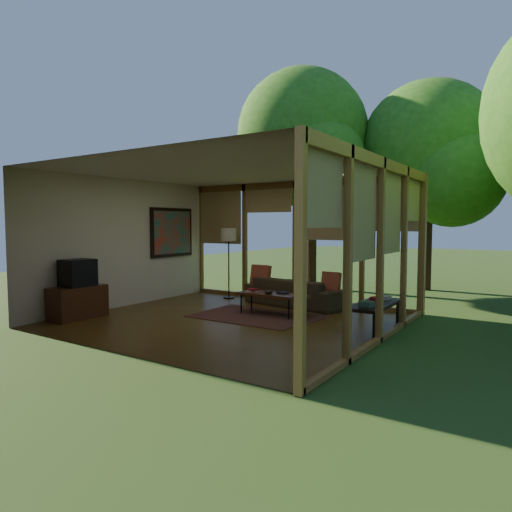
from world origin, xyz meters
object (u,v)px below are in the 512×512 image
Objects in this scene: media_cabinet at (78,302)px; floor_lamp at (229,239)px; sofa at (291,292)px; television at (78,273)px; coffee_table at (269,295)px; side_console at (372,305)px.

floor_lamp reaches higher than media_cabinet.
sofa is 4.31m from television.
media_cabinet is at bearing -141.70° from coffee_table.
television reaches higher than coffee_table.
television is 0.39× the size of side_console.
sofa is 4.28m from media_cabinet.
floor_lamp is (-1.69, 0.03, 1.11)m from sofa.
sofa is 3.68× the size of television.
media_cabinet is at bearing 61.90° from sofa.
side_console is (2.07, -0.14, 0.02)m from coffee_table.
sofa is 1.69× the size of coffee_table.
floor_lamp reaches higher than television.
side_console is at bearing 23.10° from television.
media_cabinet is 0.55m from television.
side_console is at bearing 159.87° from sofa.
floor_lamp is 4.25m from side_console.
media_cabinet is 1.82× the size of television.
sofa is at bearing 97.47° from coffee_table.
sofa is at bearing 51.77° from media_cabinet.
sofa is 1.45× the size of side_console.
television is at bearing 0.00° from media_cabinet.
television reaches higher than media_cabinet.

